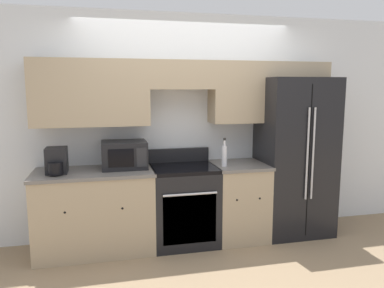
# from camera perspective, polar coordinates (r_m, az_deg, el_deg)

# --- Properties ---
(ground_plane) EXTENTS (12.00, 12.00, 0.00)m
(ground_plane) POSITION_cam_1_polar(r_m,az_deg,el_deg) (4.19, 1.01, -16.19)
(ground_plane) COLOR #937A5B
(wall_back) EXTENTS (8.00, 0.39, 2.60)m
(wall_back) POSITION_cam_1_polar(r_m,az_deg,el_deg) (4.39, -0.79, 4.61)
(wall_back) COLOR silver
(wall_back) RESTS_ON ground_plane
(lower_cabinets_left) EXTENTS (1.25, 0.64, 0.88)m
(lower_cabinets_left) POSITION_cam_1_polar(r_m,az_deg,el_deg) (4.20, -14.55, -9.87)
(lower_cabinets_left) COLOR tan
(lower_cabinets_left) RESTS_ON ground_plane
(lower_cabinets_right) EXTENTS (0.61, 0.64, 0.88)m
(lower_cabinets_right) POSITION_cam_1_polar(r_m,az_deg,el_deg) (4.46, 7.08, -8.56)
(lower_cabinets_right) COLOR tan
(lower_cabinets_right) RESTS_ON ground_plane
(oven_range) EXTENTS (0.72, 0.65, 1.04)m
(oven_range) POSITION_cam_1_polar(r_m,az_deg,el_deg) (4.28, -1.26, -9.16)
(oven_range) COLOR black
(oven_range) RESTS_ON ground_plane
(refrigerator) EXTENTS (0.83, 0.80, 1.87)m
(refrigerator) POSITION_cam_1_polar(r_m,az_deg,el_deg) (4.70, 15.03, -1.76)
(refrigerator) COLOR black
(refrigerator) RESTS_ON ground_plane
(microwave) EXTENTS (0.48, 0.40, 0.29)m
(microwave) POSITION_cam_1_polar(r_m,az_deg,el_deg) (4.14, -10.28, -1.61)
(microwave) COLOR black
(microwave) RESTS_ON lower_cabinets_left
(bottle) EXTENTS (0.06, 0.06, 0.32)m
(bottle) POSITION_cam_1_polar(r_m,az_deg,el_deg) (4.18, 4.95, -1.69)
(bottle) COLOR silver
(bottle) RESTS_ON lower_cabinets_right
(electric_kettle) EXTENTS (0.21, 0.30, 0.27)m
(electric_kettle) POSITION_cam_1_polar(r_m,az_deg,el_deg) (4.06, -19.95, -2.54)
(electric_kettle) COLOR black
(electric_kettle) RESTS_ON lower_cabinets_left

